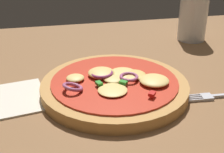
{
  "coord_description": "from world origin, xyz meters",
  "views": [
    {
      "loc": [
        -0.16,
        -0.47,
        0.3
      ],
      "look_at": [
        -0.05,
        0.01,
        0.06
      ],
      "focal_mm": 50.37,
      "sensor_mm": 36.0,
      "label": 1
    }
  ],
  "objects": [
    {
      "name": "dining_table",
      "position": [
        0.0,
        0.0,
        0.02
      ],
      "size": [
        1.36,
        0.81,
        0.04
      ],
      "color": "brown",
      "rests_on": "ground"
    },
    {
      "name": "pizza",
      "position": [
        -0.05,
        -0.01,
        0.05
      ],
      "size": [
        0.25,
        0.25,
        0.04
      ],
      "color": "tan",
      "rests_on": "dining_table"
    },
    {
      "name": "napkin",
      "position": [
        -0.23,
        0.0,
        0.04
      ],
      "size": [
        0.15,
        0.13,
        0.0
      ],
      "color": "silver",
      "rests_on": "dining_table"
    },
    {
      "name": "beer_glass",
      "position": [
        0.19,
        0.22,
        0.09
      ],
      "size": [
        0.07,
        0.07,
        0.13
      ],
      "color": "silver",
      "rests_on": "dining_table"
    }
  ]
}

